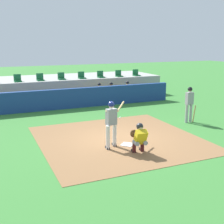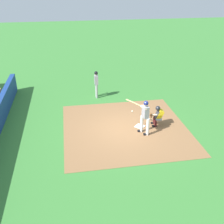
{
  "view_description": "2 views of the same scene",
  "coord_description": "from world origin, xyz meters",
  "px_view_note": "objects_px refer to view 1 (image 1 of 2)",
  "views": [
    {
      "loc": [
        -4.92,
        -10.6,
        3.93
      ],
      "look_at": [
        0.0,
        0.7,
        1.0
      ],
      "focal_mm": 47.55,
      "sensor_mm": 36.0,
      "label": 1
    },
    {
      "loc": [
        -11.92,
        2.74,
        7.07
      ],
      "look_at": [
        0.0,
        0.7,
        1.0
      ],
      "focal_mm": 42.92,
      "sensor_mm": 36.0,
      "label": 2
    }
  ],
  "objects_px": {
    "stadium_seat_3": "(40,79)",
    "stadium_seat_4": "(61,78)",
    "dugout_player_1": "(100,93)",
    "dugout_player_3": "(128,91)",
    "stadium_seat_6": "(101,76)",
    "on_deck_batter": "(189,102)",
    "stadium_seat_7": "(119,75)",
    "stadium_seat_8": "(136,74)",
    "stadium_seat_5": "(82,77)",
    "batter_at_plate": "(112,121)",
    "catcher_crouched": "(139,137)",
    "stadium_seat_2": "(18,80)",
    "home_plate": "(127,144)",
    "dugout_player_2": "(112,92)"
  },
  "relations": [
    {
      "from": "stadium_seat_4",
      "to": "stadium_seat_8",
      "type": "bearing_deg",
      "value": 0.0
    },
    {
      "from": "dugout_player_1",
      "to": "stadium_seat_6",
      "type": "bearing_deg",
      "value": 67.22
    },
    {
      "from": "stadium_seat_4",
      "to": "stadium_seat_7",
      "type": "relative_size",
      "value": 1.0
    },
    {
      "from": "stadium_seat_3",
      "to": "stadium_seat_4",
      "type": "height_order",
      "value": "same"
    },
    {
      "from": "batter_at_plate",
      "to": "stadium_seat_6",
      "type": "distance_m",
      "value": 10.82
    },
    {
      "from": "home_plate",
      "to": "stadium_seat_7",
      "type": "relative_size",
      "value": 0.92
    },
    {
      "from": "home_plate",
      "to": "stadium_seat_6",
      "type": "height_order",
      "value": "stadium_seat_6"
    },
    {
      "from": "dugout_player_2",
      "to": "dugout_player_3",
      "type": "distance_m",
      "value": 1.22
    },
    {
      "from": "stadium_seat_3",
      "to": "stadium_seat_6",
      "type": "distance_m",
      "value": 4.33
    },
    {
      "from": "batter_at_plate",
      "to": "stadium_seat_2",
      "type": "height_order",
      "value": "stadium_seat_2"
    },
    {
      "from": "batter_at_plate",
      "to": "stadium_seat_3",
      "type": "xyz_separation_m",
      "value": [
        -0.77,
        10.2,
        0.5
      ]
    },
    {
      "from": "batter_at_plate",
      "to": "dugout_player_3",
      "type": "relative_size",
      "value": 1.39
    },
    {
      "from": "stadium_seat_5",
      "to": "stadium_seat_8",
      "type": "bearing_deg",
      "value": 0.0
    },
    {
      "from": "dugout_player_1",
      "to": "stadium_seat_7",
      "type": "relative_size",
      "value": 2.71
    },
    {
      "from": "batter_at_plate",
      "to": "stadium_seat_4",
      "type": "xyz_separation_m",
      "value": [
        0.68,
        10.2,
        0.5
      ]
    },
    {
      "from": "dugout_player_1",
      "to": "dugout_player_3",
      "type": "distance_m",
      "value": 2.07
    },
    {
      "from": "on_deck_batter",
      "to": "stadium_seat_3",
      "type": "relative_size",
      "value": 3.72
    },
    {
      "from": "stadium_seat_4",
      "to": "batter_at_plate",
      "type": "bearing_deg",
      "value": -93.79
    },
    {
      "from": "on_deck_batter",
      "to": "dugout_player_1",
      "type": "relative_size",
      "value": 1.37
    },
    {
      "from": "batter_at_plate",
      "to": "dugout_player_3",
      "type": "height_order",
      "value": "batter_at_plate"
    },
    {
      "from": "home_plate",
      "to": "on_deck_batter",
      "type": "height_order",
      "value": "on_deck_batter"
    },
    {
      "from": "catcher_crouched",
      "to": "stadium_seat_6",
      "type": "bearing_deg",
      "value": 75.47
    },
    {
      "from": "stadium_seat_7",
      "to": "stadium_seat_8",
      "type": "height_order",
      "value": "same"
    },
    {
      "from": "home_plate",
      "to": "stadium_seat_3",
      "type": "distance_m",
      "value": 10.39
    },
    {
      "from": "on_deck_batter",
      "to": "stadium_seat_5",
      "type": "relative_size",
      "value": 3.72
    },
    {
      "from": "home_plate",
      "to": "stadium_seat_3",
      "type": "xyz_separation_m",
      "value": [
        -1.44,
        10.18,
        1.51
      ]
    },
    {
      "from": "stadium_seat_7",
      "to": "dugout_player_1",
      "type": "bearing_deg",
      "value": -138.49
    },
    {
      "from": "catcher_crouched",
      "to": "stadium_seat_8",
      "type": "bearing_deg",
      "value": 62.55
    },
    {
      "from": "on_deck_batter",
      "to": "dugout_player_3",
      "type": "bearing_deg",
      "value": 91.74
    },
    {
      "from": "batter_at_plate",
      "to": "catcher_crouched",
      "type": "height_order",
      "value": "batter_at_plate"
    },
    {
      "from": "stadium_seat_5",
      "to": "batter_at_plate",
      "type": "bearing_deg",
      "value": -101.75
    },
    {
      "from": "catcher_crouched",
      "to": "stadium_seat_7",
      "type": "distance_m",
      "value": 11.94
    },
    {
      "from": "stadium_seat_2",
      "to": "stadium_seat_8",
      "type": "height_order",
      "value": "same"
    },
    {
      "from": "stadium_seat_4",
      "to": "stadium_seat_5",
      "type": "bearing_deg",
      "value": 0.0
    },
    {
      "from": "stadium_seat_2",
      "to": "stadium_seat_5",
      "type": "relative_size",
      "value": 1.0
    },
    {
      "from": "on_deck_batter",
      "to": "stadium_seat_7",
      "type": "relative_size",
      "value": 3.72
    },
    {
      "from": "stadium_seat_2",
      "to": "stadium_seat_7",
      "type": "height_order",
      "value": "same"
    },
    {
      "from": "stadium_seat_8",
      "to": "stadium_seat_2",
      "type": "bearing_deg",
      "value": 180.0
    },
    {
      "from": "stadium_seat_2",
      "to": "stadium_seat_4",
      "type": "height_order",
      "value": "same"
    },
    {
      "from": "dugout_player_1",
      "to": "stadium_seat_6",
      "type": "relative_size",
      "value": 2.71
    },
    {
      "from": "dugout_player_3",
      "to": "stadium_seat_3",
      "type": "distance_m",
      "value": 5.97
    },
    {
      "from": "catcher_crouched",
      "to": "dugout_player_1",
      "type": "distance_m",
      "value": 9.29
    },
    {
      "from": "dugout_player_1",
      "to": "dugout_player_3",
      "type": "height_order",
      "value": "same"
    },
    {
      "from": "stadium_seat_4",
      "to": "stadium_seat_6",
      "type": "xyz_separation_m",
      "value": [
        2.89,
        0.0,
        0.0
      ]
    },
    {
      "from": "dugout_player_1",
      "to": "stadium_seat_7",
      "type": "distance_m",
      "value": 3.19
    },
    {
      "from": "stadium_seat_3",
      "to": "stadium_seat_5",
      "type": "xyz_separation_m",
      "value": [
        2.89,
        0.0,
        0.0
      ]
    },
    {
      "from": "stadium_seat_4",
      "to": "stadium_seat_8",
      "type": "height_order",
      "value": "same"
    },
    {
      "from": "dugout_player_3",
      "to": "stadium_seat_4",
      "type": "distance_m",
      "value": 4.66
    },
    {
      "from": "batter_at_plate",
      "to": "stadium_seat_4",
      "type": "distance_m",
      "value": 10.23
    },
    {
      "from": "dugout_player_3",
      "to": "stadium_seat_6",
      "type": "height_order",
      "value": "stadium_seat_6"
    }
  ]
}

